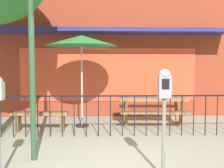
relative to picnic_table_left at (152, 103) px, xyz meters
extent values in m
plane|color=gray|center=(-1.20, -3.01, -0.61)|extent=(40.00, 40.00, 0.00)
cube|color=#451E1A|center=(-1.20, 1.56, -0.61)|extent=(8.69, 0.54, 0.01)
cube|color=maroon|center=(-1.20, 1.56, 2.10)|extent=(8.69, 0.50, 5.42)
cube|color=#E54C2D|center=(-1.20, 1.30, 0.74)|extent=(5.65, 0.02, 1.70)
cube|color=navy|center=(-1.20, 0.88, 2.09)|extent=(7.38, 0.87, 0.12)
cube|color=black|center=(-1.20, -1.15, 0.34)|extent=(7.30, 0.04, 0.04)
cylinder|color=black|center=(-3.72, -1.15, -0.14)|extent=(0.02, 0.02, 0.95)
cylinder|color=black|center=(-3.44, -1.15, -0.14)|extent=(0.02, 0.02, 0.95)
cylinder|color=black|center=(-3.16, -1.15, -0.14)|extent=(0.02, 0.02, 0.95)
cylinder|color=black|center=(-2.88, -1.15, -0.14)|extent=(0.02, 0.02, 0.95)
cylinder|color=black|center=(-2.60, -1.15, -0.14)|extent=(0.02, 0.02, 0.95)
cylinder|color=black|center=(-2.32, -1.15, -0.14)|extent=(0.02, 0.02, 0.95)
cylinder|color=black|center=(-2.04, -1.15, -0.14)|extent=(0.02, 0.02, 0.95)
cylinder|color=black|center=(-1.76, -1.15, -0.14)|extent=(0.02, 0.02, 0.95)
cylinder|color=black|center=(-1.48, -1.15, -0.14)|extent=(0.02, 0.02, 0.95)
cylinder|color=black|center=(-1.20, -1.15, -0.14)|extent=(0.02, 0.02, 0.95)
cylinder|color=black|center=(-0.92, -1.15, -0.14)|extent=(0.02, 0.02, 0.95)
cylinder|color=black|center=(-0.64, -1.15, -0.14)|extent=(0.02, 0.02, 0.95)
cylinder|color=black|center=(-0.36, -1.15, -0.14)|extent=(0.02, 0.02, 0.95)
cylinder|color=black|center=(-0.08, -1.15, -0.14)|extent=(0.02, 0.02, 0.95)
cylinder|color=black|center=(0.20, -1.15, -0.14)|extent=(0.02, 0.02, 0.95)
cylinder|color=black|center=(0.49, -1.15, -0.14)|extent=(0.02, 0.02, 0.95)
cylinder|color=black|center=(0.77, -1.15, -0.14)|extent=(0.02, 0.02, 0.95)
cylinder|color=black|center=(1.05, -1.15, -0.14)|extent=(0.02, 0.02, 0.95)
cylinder|color=black|center=(1.33, -1.15, -0.14)|extent=(0.02, 0.02, 0.95)
cube|color=#926041|center=(0.00, 0.00, 0.13)|extent=(1.82, 0.82, 0.07)
cube|color=brown|center=(-0.02, -0.55, -0.17)|extent=(1.81, 0.32, 0.05)
cube|color=olive|center=(0.02, 0.55, -0.17)|extent=(1.81, 0.32, 0.05)
cube|color=brown|center=(-0.75, -0.26, -0.24)|extent=(0.08, 0.35, 0.78)
cube|color=brown|center=(-0.73, 0.30, -0.24)|extent=(0.08, 0.35, 0.78)
cube|color=brown|center=(0.73, -0.30, -0.24)|extent=(0.08, 0.35, 0.78)
cube|color=brown|center=(0.75, 0.26, -0.24)|extent=(0.08, 0.35, 0.78)
cylinder|color=black|center=(-1.94, -0.14, -0.59)|extent=(0.36, 0.36, 0.05)
cylinder|color=#B7B5AB|center=(-1.94, -0.14, 0.59)|extent=(0.04, 0.04, 2.40)
cone|color=#228243|center=(-1.94, -0.14, 1.70)|extent=(1.94, 1.94, 0.28)
cube|color=brown|center=(-2.95, -0.61, -0.16)|extent=(1.41, 0.36, 0.06)
cube|color=brown|center=(-3.51, -0.60, -0.39)|extent=(0.08, 0.29, 0.45)
cube|color=brown|center=(-2.39, -0.63, -0.39)|extent=(0.08, 0.29, 0.45)
cylinder|color=slate|center=(-0.48, -3.45, -0.02)|extent=(0.06, 0.06, 1.19)
cube|color=gray|center=(-0.48, -3.45, 0.75)|extent=(0.18, 0.14, 0.34)
sphere|color=gray|center=(-0.48, -3.45, 0.92)|extent=(0.17, 0.17, 0.17)
cube|color=black|center=(-0.48, -3.53, 0.79)|extent=(0.11, 0.01, 0.15)
cylinder|color=#2A4A2F|center=(-2.59, -2.65, 1.25)|extent=(0.10, 0.10, 3.73)
camera|label=1|loc=(-1.37, -7.26, 1.06)|focal=42.55mm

